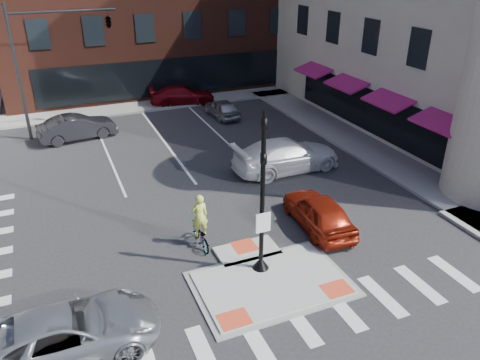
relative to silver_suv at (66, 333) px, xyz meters
name	(u,v)px	position (x,y,z in m)	size (l,w,h in m)	color
ground	(265,276)	(6.78, 1.00, -0.75)	(120.00, 120.00, 0.00)	#28282B
refuge_island	(269,280)	(6.78, 0.74, -0.70)	(5.40, 4.65, 0.13)	gray
sidewalk_e	(353,139)	(17.58, 11.00, -0.67)	(3.00, 24.00, 0.15)	gray
sidewalk_n	(177,102)	(9.78, 23.00, -0.67)	(26.00, 3.00, 0.15)	gray
building_far_left	(50,2)	(2.78, 53.00, 4.25)	(10.00, 12.00, 10.00)	slate
signal_pole	(262,215)	(6.78, 1.40, 1.61)	(0.60, 0.60, 5.98)	black
mast_arm_signal	(84,32)	(3.30, 19.00, 5.46)	(6.10, 2.24, 8.00)	black
silver_suv	(66,333)	(0.00, 0.00, 0.00)	(2.48, 5.38, 1.49)	#B2B5B9
red_sedan	(319,212)	(10.28, 3.19, -0.01)	(1.73, 4.30, 1.47)	maroon
white_pickup	(287,155)	(11.74, 8.81, 0.10)	(2.38, 5.85, 1.70)	white
bg_car_dark	(77,127)	(2.00, 17.86, 0.02)	(1.62, 4.64, 1.53)	#25252A
bg_car_silver	(222,108)	(11.78, 18.44, -0.12)	(1.48, 3.68, 1.25)	#A6A7AD
bg_car_red	(182,95)	(10.08, 22.50, -0.05)	(1.96, 4.81, 1.40)	maroon
cyclist	(200,229)	(5.28, 3.80, 0.01)	(0.66, 1.79, 2.25)	#3F3F44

